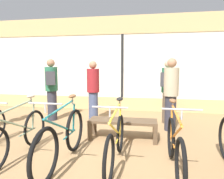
# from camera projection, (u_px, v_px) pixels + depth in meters

# --- Properties ---
(ground_plane) EXTENTS (24.00, 24.00, 0.00)m
(ground_plane) POSITION_uv_depth(u_px,v_px,m) (94.00, 157.00, 3.35)
(ground_plane) COLOR #99754C
(shop_back_wall) EXTENTS (12.00, 0.08, 3.20)m
(shop_back_wall) POSITION_uv_depth(u_px,v_px,m) (122.00, 63.00, 6.81)
(shop_back_wall) COLOR tan
(shop_back_wall) RESTS_ON ground_plane
(bicycle_left) EXTENTS (0.46, 1.75, 1.02)m
(bicycle_left) POSITION_uv_depth(u_px,v_px,m) (18.00, 135.00, 3.32)
(bicycle_left) COLOR black
(bicycle_left) RESTS_ON ground_plane
(bicycle_center_left) EXTENTS (0.46, 1.82, 1.06)m
(bicycle_center_left) POSITION_uv_depth(u_px,v_px,m) (63.00, 139.00, 3.09)
(bicycle_center_left) COLOR black
(bicycle_center_left) RESTS_ON ground_plane
(bicycle_center_right) EXTENTS (0.46, 1.71, 1.01)m
(bicycle_center_right) POSITION_uv_depth(u_px,v_px,m) (116.00, 141.00, 3.07)
(bicycle_center_right) COLOR black
(bicycle_center_right) RESTS_ON ground_plane
(bicycle_right) EXTENTS (0.46, 1.68, 1.02)m
(bicycle_right) POSITION_uv_depth(u_px,v_px,m) (175.00, 146.00, 2.86)
(bicycle_right) COLOR black
(bicycle_right) RESTS_ON ground_plane
(display_bench) EXTENTS (1.40, 0.44, 0.41)m
(display_bench) POSITION_uv_depth(u_px,v_px,m) (123.00, 123.00, 4.15)
(display_bench) COLOR brown
(display_bench) RESTS_ON ground_plane
(customer_near_rack) EXTENTS (0.39, 0.39, 1.71)m
(customer_near_rack) POSITION_uv_depth(u_px,v_px,m) (171.00, 93.00, 4.67)
(customer_near_rack) COLOR #2D2D38
(customer_near_rack) RESTS_ON ground_plane
(customer_by_window) EXTENTS (0.44, 0.55, 1.69)m
(customer_by_window) POSITION_uv_depth(u_px,v_px,m) (168.00, 89.00, 5.30)
(customer_by_window) COLOR brown
(customer_by_window) RESTS_ON ground_plane
(customer_mid_floor) EXTENTS (0.45, 0.55, 1.72)m
(customer_mid_floor) POSITION_uv_depth(u_px,v_px,m) (52.00, 88.00, 5.57)
(customer_mid_floor) COLOR #2D2D38
(customer_mid_floor) RESTS_ON ground_plane
(customer_near_bench) EXTENTS (0.43, 0.43, 1.66)m
(customer_near_bench) POSITION_uv_depth(u_px,v_px,m) (93.00, 90.00, 5.51)
(customer_near_bench) COLOR #424C6B
(customer_near_bench) RESTS_ON ground_plane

